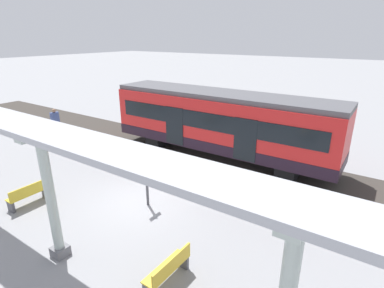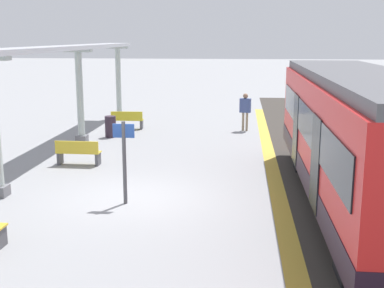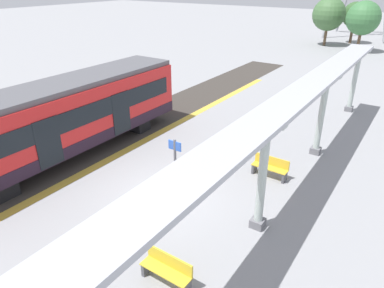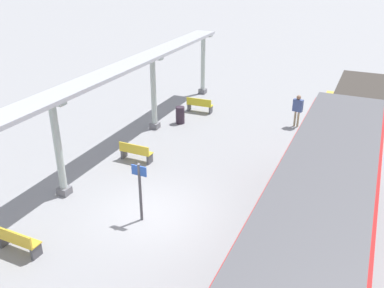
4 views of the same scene
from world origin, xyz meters
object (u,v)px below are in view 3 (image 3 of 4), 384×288
Objects in this scene: bench_far_end at (167,269)px; bench_near_end at (270,167)px; train_near_carriage at (69,117)px; canopy_pillar_fifth at (354,80)px; canopy_pillar_third at (262,177)px; platform_info_sign at (175,160)px; canopy_pillar_fourth at (321,115)px.

bench_near_end is at bearing 89.20° from bench_far_end.
canopy_pillar_fifth is (9.47, 13.44, 0.11)m from train_near_carriage.
canopy_pillar_third and canopy_pillar_fifth have the same top height.
canopy_pillar_fifth is at bearing 54.83° from train_near_carriage.
canopy_pillar_fifth is at bearing 86.44° from bench_far_end.
canopy_pillar_fifth is 17.20m from bench_far_end.
bench_near_end is at bearing 49.70° from platform_info_sign.
canopy_pillar_fourth is at bearing 34.11° from train_near_carriage.
bench_near_end is 6.89m from bench_far_end.
train_near_carriage is 3.16× the size of canopy_pillar_third.
canopy_pillar_fifth is 2.54× the size of bench_far_end.
train_near_carriage is 3.16× the size of canopy_pillar_fifth.
canopy_pillar_fifth is at bearing 90.00° from canopy_pillar_third.
bench_far_end is at bearing -93.56° from canopy_pillar_fifth.
canopy_pillar_fifth is 13.79m from platform_info_sign.
train_near_carriage is at bearing 156.46° from bench_far_end.
canopy_pillar_third is (9.47, -0.11, 0.11)m from train_near_carriage.
canopy_pillar_fourth is at bearing 90.00° from canopy_pillar_third.
bench_far_end is 0.68× the size of platform_info_sign.
canopy_pillar_third reaches higher than bench_near_end.
bench_far_end is (-1.06, -3.55, -1.49)m from canopy_pillar_third.
platform_info_sign is (-3.59, -6.28, -0.61)m from canopy_pillar_fourth.
canopy_pillar_third is at bearing -0.67° from train_near_carriage.
canopy_pillar_third and canopy_pillar_fourth have the same top height.
train_near_carriage is 3.16× the size of canopy_pillar_fourth.
bench_far_end is at bearing -96.03° from canopy_pillar_fourth.
platform_info_sign is (-2.52, 3.80, 0.89)m from bench_far_end.
train_near_carriage is 5.91m from platform_info_sign.
platform_info_sign is (-2.62, -3.09, 0.89)m from bench_near_end.
bench_near_end is 0.69× the size of platform_info_sign.
canopy_pillar_third is at bearing -73.80° from bench_near_end.
train_near_carriage reaches higher than bench_near_end.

